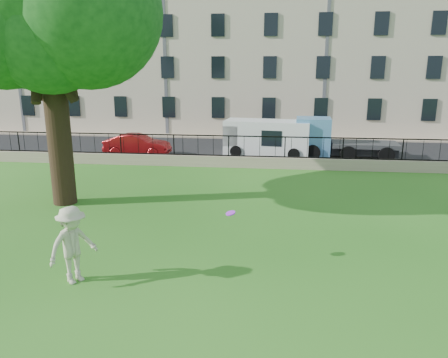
# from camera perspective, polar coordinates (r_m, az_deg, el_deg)

# --- Properties ---
(ground) EXTENTS (120.00, 120.00, 0.00)m
(ground) POSITION_cam_1_polar(r_m,az_deg,el_deg) (12.45, -5.39, -10.92)
(ground) COLOR #226217
(ground) RESTS_ON ground
(retaining_wall) EXTENTS (50.00, 0.40, 0.60)m
(retaining_wall) POSITION_cam_1_polar(r_m,az_deg,el_deg) (23.64, 0.60, 2.30)
(retaining_wall) COLOR gray
(retaining_wall) RESTS_ON ground
(iron_railing) EXTENTS (50.00, 0.05, 1.13)m
(iron_railing) POSITION_cam_1_polar(r_m,az_deg,el_deg) (23.47, 0.61, 4.33)
(iron_railing) COLOR black
(iron_railing) RESTS_ON retaining_wall
(street) EXTENTS (60.00, 9.00, 0.01)m
(street) POSITION_cam_1_polar(r_m,az_deg,el_deg) (28.28, 1.61, 3.74)
(street) COLOR black
(street) RESTS_ON ground
(sidewalk) EXTENTS (60.00, 1.40, 0.12)m
(sidewalk) POSITION_cam_1_polar(r_m,az_deg,el_deg) (33.38, 2.41, 5.51)
(sidewalk) COLOR gray
(sidewalk) RESTS_ON ground
(building_row) EXTENTS (56.40, 10.40, 13.80)m
(building_row) POSITION_cam_1_polar(r_m,az_deg,el_deg) (38.64, 3.19, 16.94)
(building_row) COLOR #C4B29B
(building_row) RESTS_ON ground
(man) EXTENTS (1.36, 1.49, 2.01)m
(man) POSITION_cam_1_polar(r_m,az_deg,el_deg) (11.66, -19.15, -8.13)
(man) COLOR #B7B495
(man) RESTS_ON ground
(frisbee) EXTENTS (0.35, 0.36, 0.12)m
(frisbee) POSITION_cam_1_polar(r_m,az_deg,el_deg) (12.02, 0.87, -4.48)
(frisbee) COLOR #AF2AF2
(red_sedan) EXTENTS (3.98, 1.42, 1.31)m
(red_sedan) POSITION_cam_1_polar(r_m,az_deg,el_deg) (27.09, -11.24, 4.37)
(red_sedan) COLOR #A31417
(red_sedan) RESTS_ON street
(white_van) EXTENTS (5.30, 2.64, 2.13)m
(white_van) POSITION_cam_1_polar(r_m,az_deg,el_deg) (26.72, 5.67, 5.34)
(white_van) COLOR silver
(white_van) RESTS_ON street
(blue_truck) EXTENTS (5.70, 2.30, 2.35)m
(blue_truck) POSITION_cam_1_polar(r_m,az_deg,el_deg) (26.77, 15.38, 5.13)
(blue_truck) COLOR #4E85B8
(blue_truck) RESTS_ON street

